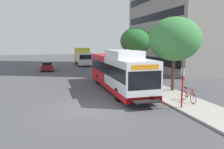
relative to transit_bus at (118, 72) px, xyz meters
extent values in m
plane|color=#4C4C51|center=(-3.71, 3.33, -1.70)|extent=(120.00, 120.00, 0.00)
cube|color=#A8A399|center=(3.29, 1.33, -1.63)|extent=(3.00, 56.00, 0.14)
cube|color=white|center=(0.00, -2.82, -0.02)|extent=(2.54, 5.80, 2.73)
cube|color=red|center=(0.00, 2.98, -0.02)|extent=(2.54, 5.80, 2.73)
cube|color=red|center=(0.00, 0.08, -1.16)|extent=(2.57, 11.60, 0.44)
cube|color=black|center=(0.00, 0.08, 0.35)|extent=(2.58, 11.25, 0.96)
cube|color=black|center=(0.00, -5.68, 0.15)|extent=(2.34, 0.10, 1.24)
cube|color=orange|center=(0.00, -5.69, 1.02)|extent=(1.91, 0.08, 0.32)
cube|color=white|center=(0.00, -1.37, 1.65)|extent=(2.16, 4.06, 0.60)
cube|color=black|center=(0.00, -6.07, -1.15)|extent=(1.78, 0.60, 0.10)
cylinder|color=black|center=(-1.13, -3.51, -1.20)|extent=(0.30, 1.00, 1.00)
cylinder|color=black|center=(1.13, -3.51, -1.20)|extent=(0.30, 1.00, 1.00)
cylinder|color=black|center=(-1.13, 3.27, -1.20)|extent=(0.30, 1.00, 1.00)
cylinder|color=black|center=(1.13, 3.27, -1.20)|extent=(0.30, 1.00, 1.00)
cylinder|color=red|center=(2.19, -6.61, -0.26)|extent=(0.10, 0.10, 2.60)
cube|color=white|center=(2.17, -6.61, 0.74)|extent=(0.04, 0.36, 0.48)
torus|color=black|center=(3.45, -6.06, -1.23)|extent=(0.04, 0.66, 0.66)
torus|color=black|center=(3.45, -4.96, -1.23)|extent=(0.04, 0.66, 0.66)
cylinder|color=#B2191E|center=(3.45, -5.71, -0.96)|extent=(0.05, 0.64, 0.64)
cylinder|color=#B2191E|center=(3.45, -5.26, -0.96)|extent=(0.05, 0.34, 0.62)
cylinder|color=#B2191E|center=(3.45, -5.56, -0.66)|extent=(0.05, 0.90, 0.05)
cylinder|color=#B2191E|center=(3.45, -5.19, -1.25)|extent=(0.05, 0.45, 0.08)
cylinder|color=#B2191E|center=(3.45, -6.04, -0.90)|extent=(0.05, 0.10, 0.67)
cylinder|color=black|center=(3.45, -6.01, -0.56)|extent=(0.52, 0.03, 0.03)
cube|color=black|center=(3.45, -5.11, -0.62)|extent=(0.12, 0.24, 0.06)
cylinder|color=#4C3823|center=(4.39, -1.92, -0.16)|extent=(0.28, 0.28, 2.80)
ellipsoid|color=#3D8442|center=(4.39, -1.92, 2.87)|extent=(4.37, 4.37, 3.71)
cylinder|color=#4C3823|center=(4.23, 6.37, -0.11)|extent=(0.28, 0.28, 2.92)
ellipsoid|color=#286B2D|center=(4.23, 6.37, 2.77)|extent=(3.77, 3.77, 3.20)
cube|color=maroon|center=(-6.33, 16.68, -1.15)|extent=(1.80, 4.50, 0.70)
cube|color=black|center=(-6.33, 16.78, -0.65)|extent=(1.48, 2.34, 0.56)
cylinder|color=black|center=(-7.13, 15.33, -1.38)|extent=(0.20, 0.64, 0.64)
cylinder|color=black|center=(-5.53, 15.33, -1.38)|extent=(0.20, 0.64, 0.64)
cylinder|color=black|center=(-7.13, 18.03, -1.38)|extent=(0.20, 0.64, 0.64)
cylinder|color=black|center=(-5.53, 18.03, -1.38)|extent=(0.20, 0.64, 0.64)
cube|color=silver|center=(0.11, 20.24, -0.35)|extent=(2.30, 2.00, 2.10)
cube|color=yellow|center=(0.11, 23.74, 0.20)|extent=(2.30, 5.00, 2.70)
cube|color=black|center=(0.11, 19.27, 0.05)|extent=(2.07, 0.08, 0.80)
cylinder|color=black|center=(-0.92, 20.68, -1.24)|extent=(0.26, 0.92, 0.92)
cylinder|color=black|center=(1.14, 20.68, -1.24)|extent=(0.26, 0.92, 0.92)
cylinder|color=black|center=(-0.92, 24.82, -1.24)|extent=(0.26, 0.92, 0.92)
cylinder|color=black|center=(1.14, 24.82, -1.24)|extent=(0.26, 0.92, 0.92)
cube|color=black|center=(14.45, 12.62, -0.10)|extent=(10.61, 17.17, 1.10)
cube|color=black|center=(14.45, 12.62, 3.10)|extent=(10.61, 17.17, 1.10)
cube|color=black|center=(14.45, 12.62, 6.30)|extent=(10.61, 17.17, 1.10)
camera|label=1|loc=(-5.85, -18.42, 2.59)|focal=34.87mm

